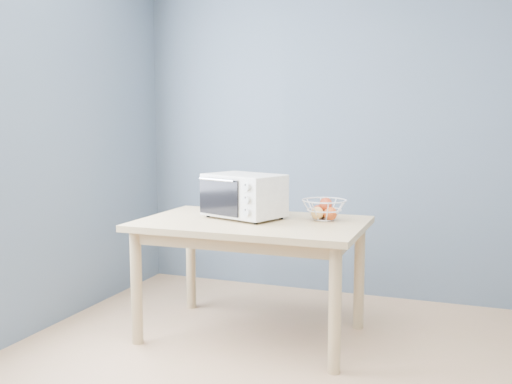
% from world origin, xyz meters
% --- Properties ---
extents(room, '(4.01, 4.51, 2.61)m').
position_xyz_m(room, '(0.00, 0.00, 1.30)').
color(room, tan).
rests_on(room, ground).
extents(dining_table, '(1.40, 0.90, 0.75)m').
position_xyz_m(dining_table, '(-0.67, 1.11, 0.65)').
color(dining_table, tan).
rests_on(dining_table, ground).
extents(toaster_oven, '(0.57, 0.48, 0.29)m').
position_xyz_m(toaster_oven, '(-0.76, 1.19, 0.90)').
color(toaster_oven, white).
rests_on(toaster_oven, dining_table).
extents(fruit_basket, '(0.37, 0.37, 0.14)m').
position_xyz_m(fruit_basket, '(-0.24, 1.28, 0.82)').
color(fruit_basket, silver).
rests_on(fruit_basket, dining_table).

